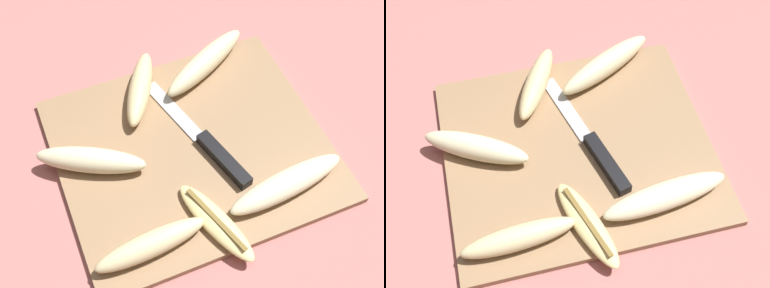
{
  "view_description": "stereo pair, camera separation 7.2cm",
  "coord_description": "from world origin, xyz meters",
  "views": [
    {
      "loc": [
        -0.18,
        -0.44,
        0.71
      ],
      "look_at": [
        0.0,
        0.0,
        0.02
      ],
      "focal_mm": 50.0,
      "sensor_mm": 36.0,
      "label": 1
    },
    {
      "loc": [
        -0.11,
        -0.46,
        0.71
      ],
      "look_at": [
        0.0,
        0.0,
        0.02
      ],
      "focal_mm": 50.0,
      "sensor_mm": 36.0,
      "label": 2
    }
  ],
  "objects": [
    {
      "name": "ground_plane",
      "position": [
        0.0,
        0.0,
        0.0
      ],
      "size": [
        4.0,
        4.0,
        0.0
      ],
      "primitive_type": "plane",
      "color": "#B76B66"
    },
    {
      "name": "knife",
      "position": [
        0.03,
        -0.02,
        0.02
      ],
      "size": [
        0.08,
        0.25,
        0.02
      ],
      "rotation": [
        0.0,
        0.0,
        0.25
      ],
      "color": "black",
      "rests_on": "cutting_board"
    },
    {
      "name": "banana_pale_long",
      "position": [
        -0.15,
        0.03,
        0.03
      ],
      "size": [
        0.17,
        0.12,
        0.04
      ],
      "rotation": [
        0.0,
        0.0,
        1.07
      ],
      "color": "beige",
      "rests_on": "cutting_board"
    },
    {
      "name": "banana_ripe_center",
      "position": [
        -0.04,
        0.13,
        0.03
      ],
      "size": [
        0.11,
        0.16,
        0.04
      ],
      "rotation": [
        0.0,
        0.0,
        2.66
      ],
      "color": "beige",
      "rests_on": "cutting_board"
    },
    {
      "name": "banana_bright_far",
      "position": [
        0.1,
        -0.12,
        0.03
      ],
      "size": [
        0.2,
        0.07,
        0.03
      ],
      "rotation": [
        0.0,
        0.0,
        1.69
      ],
      "color": "beige",
      "rests_on": "cutting_board"
    },
    {
      "name": "banana_cream_curved",
      "position": [
        0.08,
        0.14,
        0.03
      ],
      "size": [
        0.19,
        0.13,
        0.04
      ],
      "rotation": [
        0.0,
        0.0,
        5.2
      ],
      "color": "beige",
      "rests_on": "cutting_board"
    },
    {
      "name": "cutting_board",
      "position": [
        0.0,
        0.0,
        0.01
      ],
      "size": [
        0.41,
        0.37,
        0.01
      ],
      "color": "#997551",
      "rests_on": "ground_plane"
    },
    {
      "name": "banana_golden_short",
      "position": [
        -0.02,
        -0.14,
        0.02
      ],
      "size": [
        0.08,
        0.16,
        0.02
      ],
      "rotation": [
        0.0,
        0.0,
        0.31
      ],
      "color": "#EDD689",
      "rests_on": "cutting_board"
    },
    {
      "name": "banana_soft_right",
      "position": [
        -0.12,
        -0.14,
        0.03
      ],
      "size": [
        0.17,
        0.05,
        0.03
      ],
      "rotation": [
        0.0,
        0.0,
        4.79
      ],
      "color": "beige",
      "rests_on": "cutting_board"
    }
  ]
}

